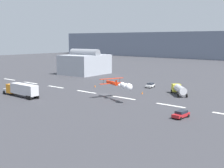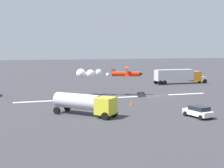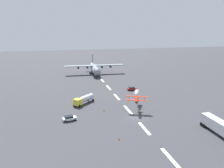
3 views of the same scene
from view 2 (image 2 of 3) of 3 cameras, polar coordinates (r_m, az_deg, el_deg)
ground_plane at (r=62.02m, az=7.39°, el=-2.08°), size 440.00×440.00×0.00m
runway_stripe_4 at (r=65.51m, az=13.17°, el=-1.75°), size 8.00×0.90×0.01m
runway_stripe_5 at (r=59.24m, az=0.99°, el=-2.42°), size 8.00×0.90×0.01m
runway_stripe_6 at (r=56.17m, az=-13.26°, el=-3.06°), size 8.00×0.90×0.01m
stunt_biplane_red at (r=61.69m, az=-2.02°, el=1.90°), size 12.33×7.51×2.10m
semi_truck_orange at (r=84.39m, az=11.87°, el=1.49°), size 14.16×2.93×3.70m
fuel_tanker_truck at (r=43.24m, az=-4.87°, el=-3.34°), size 7.91×8.26×2.90m
airport_staff_sedan at (r=43.44m, az=15.18°, el=-4.75°), size 2.63×4.33×1.52m
traffic_cone_far at (r=51.43m, az=3.48°, el=-3.34°), size 0.44×0.44×0.75m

